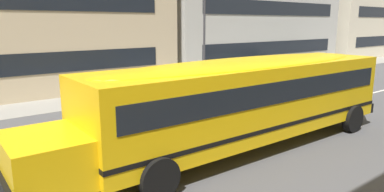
% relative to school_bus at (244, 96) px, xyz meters
% --- Properties ---
extents(ground_plane, '(400.00, 400.00, 0.00)m').
position_rel_school_bus_xyz_m(ground_plane, '(0.17, 1.71, -1.71)').
color(ground_plane, '#4C4C4F').
extents(sidewalk_far, '(120.00, 3.00, 0.01)m').
position_rel_school_bus_xyz_m(sidewalk_far, '(0.17, 9.93, -1.71)').
color(sidewalk_far, gray).
rests_on(sidewalk_far, ground_plane).
extents(lane_centreline, '(110.00, 0.16, 0.01)m').
position_rel_school_bus_xyz_m(lane_centreline, '(0.17, 1.71, -1.71)').
color(lane_centreline, silver).
rests_on(lane_centreline, ground_plane).
extents(school_bus, '(12.94, 3.17, 2.89)m').
position_rel_school_bus_xyz_m(school_bus, '(0.00, 0.00, 0.00)').
color(school_bus, yellow).
rests_on(school_bus, ground_plane).
extents(parked_car_green_by_lamppost, '(3.95, 1.97, 1.64)m').
position_rel_school_bus_xyz_m(parked_car_green_by_lamppost, '(16.50, 7.15, -0.87)').
color(parked_car_green_by_lamppost, '#236038').
rests_on(parked_car_green_by_lamppost, ground_plane).
extents(street_lamp, '(0.44, 0.44, 6.80)m').
position_rel_school_bus_xyz_m(street_lamp, '(6.06, 9.23, 2.60)').
color(street_lamp, '#38383D').
rests_on(street_lamp, ground_plane).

